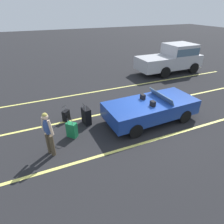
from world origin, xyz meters
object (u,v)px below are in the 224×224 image
(suitcase_small_carryon, at_px, (66,116))
(traveler_person, at_px, (48,132))
(suitcase_large_black, at_px, (86,116))
(suitcase_medium_bright, at_px, (72,130))
(parked_pickup_truck_near, at_px, (173,58))
(convertible_car, at_px, (154,108))

(suitcase_small_carryon, relative_size, traveler_person, 0.44)
(suitcase_large_black, bearing_deg, suitcase_medium_bright, -145.78)
(suitcase_medium_bright, height_order, suitcase_small_carryon, suitcase_medium_bright)
(suitcase_large_black, relative_size, traveler_person, 0.58)
(suitcase_small_carryon, xyz_separation_m, traveler_person, (-0.93, -2.01, 0.68))
(suitcase_medium_bright, distance_m, traveler_person, 1.30)
(parked_pickup_truck_near, bearing_deg, traveler_person, -149.07)
(suitcase_medium_bright, distance_m, suitcase_small_carryon, 1.30)
(suitcase_large_black, xyz_separation_m, parked_pickup_truck_near, (8.30, 4.54, 0.74))
(suitcase_medium_bright, relative_size, parked_pickup_truck_near, 0.17)
(suitcase_small_carryon, distance_m, parked_pickup_truck_near, 9.94)
(suitcase_small_carryon, bearing_deg, convertible_car, 25.98)
(traveler_person, height_order, parked_pickup_truck_near, parked_pickup_truck_near)
(convertible_car, height_order, suitcase_large_black, convertible_car)
(suitcase_large_black, distance_m, parked_pickup_truck_near, 9.49)
(suitcase_medium_bright, xyz_separation_m, traveler_person, (-0.90, -0.71, 0.62))
(convertible_car, distance_m, suitcase_small_carryon, 3.98)
(suitcase_large_black, height_order, suitcase_medium_bright, suitcase_large_black)
(suitcase_large_black, height_order, parked_pickup_truck_near, parked_pickup_truck_near)
(traveler_person, bearing_deg, parked_pickup_truck_near, 2.12)
(traveler_person, relative_size, parked_pickup_truck_near, 0.33)
(suitcase_medium_bright, distance_m, parked_pickup_truck_near, 10.55)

